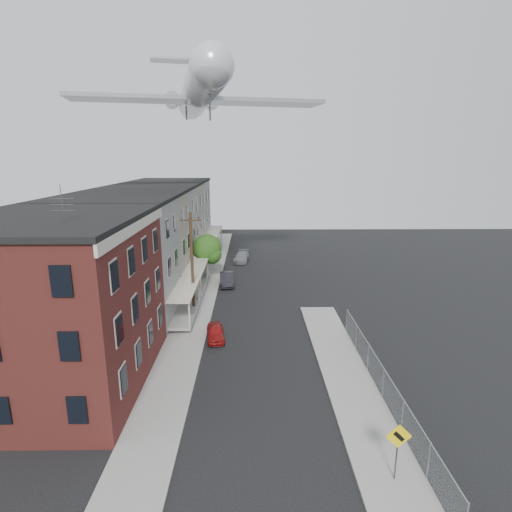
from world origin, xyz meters
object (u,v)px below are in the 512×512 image
at_px(car_far, 242,257).
at_px(airplane, 198,92).
at_px(street_tree, 208,250).
at_px(car_near, 215,332).
at_px(warning_sign, 398,444).
at_px(car_mid, 227,279).
at_px(utility_pole, 192,262).

distance_m(car_far, airplane, 21.07).
distance_m(street_tree, airplane, 16.46).
bearing_deg(car_near, warning_sign, -65.34).
distance_m(car_near, car_far, 23.22).
relative_size(car_mid, car_far, 0.94).
relative_size(warning_sign, car_far, 0.65).
height_order(car_mid, airplane, airplane).
height_order(utility_pole, car_mid, utility_pole).
bearing_deg(car_mid, warning_sign, -78.39).
height_order(utility_pole, airplane, airplane).
bearing_deg(utility_pole, car_mid, 73.05).
relative_size(warning_sign, utility_pole, 0.31).
bearing_deg(utility_pole, street_tree, 88.11).
xyz_separation_m(warning_sign, car_far, (-7.40, 36.99, -1.26)).
relative_size(warning_sign, car_near, 0.88).
xyz_separation_m(car_near, car_mid, (0.08, 13.21, 0.12)).
height_order(car_mid, car_far, car_mid).
distance_m(warning_sign, airplane, 36.42).
xyz_separation_m(street_tree, airplane, (-0.65, 0.55, 16.43)).
relative_size(car_near, car_far, 0.74).
xyz_separation_m(utility_pole, car_near, (2.36, -5.21, -4.13)).
xyz_separation_m(utility_pole, car_mid, (2.44, 8.00, -4.01)).
bearing_deg(car_mid, airplane, 131.81).
height_order(warning_sign, airplane, airplane).
bearing_deg(car_far, car_mid, -90.81).
height_order(car_near, car_far, car_far).
distance_m(utility_pole, car_mid, 9.27).
bearing_deg(car_mid, utility_pole, -113.31).
distance_m(car_mid, car_far, 10.06).
distance_m(warning_sign, car_far, 37.74).
relative_size(street_tree, car_near, 1.62).
bearing_deg(street_tree, warning_sign, -69.42).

